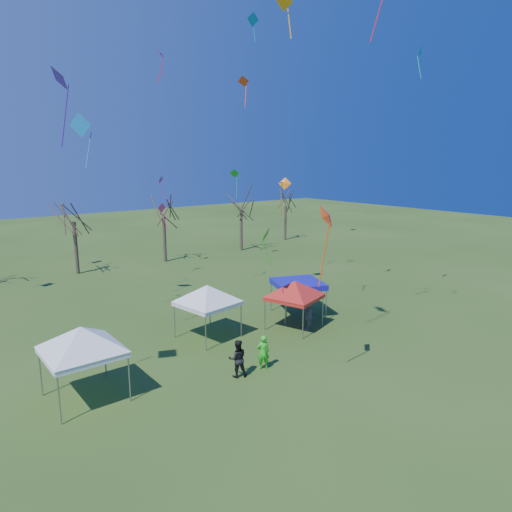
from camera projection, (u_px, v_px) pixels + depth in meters
The scene contains 25 objects.
ground at pixel (277, 359), 23.15m from camera, with size 140.00×140.00×0.00m, color #2D4C18.
tree_2 at pixel (72, 203), 39.18m from camera, with size 3.71×3.71×8.18m.
tree_3 at pixel (163, 200), 44.03m from camera, with size 3.59×3.59×7.91m.
tree_4 at pixel (241, 196), 49.63m from camera, with size 3.58×3.58×7.89m.
tree_5 at pixel (286, 194), 56.33m from camera, with size 3.39×3.39×7.46m.
tent_white_west at pixel (81, 332), 18.75m from camera, with size 4.22×4.22×3.72m.
tent_white_mid at pixel (207, 289), 25.43m from camera, with size 3.98×3.98×3.55m.
tent_red at pixel (295, 284), 26.89m from camera, with size 3.65×3.65×3.38m.
tent_blue at pixel (298, 284), 29.19m from camera, with size 3.77×3.77×2.30m.
person_grey at pixel (309, 317), 26.93m from camera, with size 0.97×0.41×1.66m, color slate.
person_green at pixel (263, 352), 21.96m from camera, with size 0.62×0.40×1.69m, color #27D622.
person_dark at pixel (238, 358), 21.13m from camera, with size 0.87×0.68×1.80m, color black.
kite_27 at pixel (285, 3), 23.05m from camera, with size 0.98×0.74×2.24m.
kite_24 at pixel (161, 55), 28.41m from camera, with size 0.86×0.95×2.14m.
kite_19 at pixel (162, 208), 37.80m from camera, with size 0.93×0.66×2.43m.
kite_1 at pixel (265, 235), 24.41m from camera, with size 1.04×0.94×2.16m.
kite_11 at pixel (81, 125), 27.60m from camera, with size 1.22×1.37×3.30m.
kite_18 at pixel (244, 82), 29.13m from camera, with size 0.85×0.91×1.96m.
kite_17 at pixel (285, 184), 34.07m from camera, with size 0.95×1.01×2.99m.
kite_5 at pixel (327, 218), 18.78m from camera, with size 1.24×1.04×3.47m.
kite_22 at pixel (161, 181), 40.69m from camera, with size 1.04×1.01×2.79m.
kite_8 at pixel (60, 79), 20.45m from camera, with size 0.79×1.25×3.60m.
kite_9 at pixel (420, 53), 27.50m from camera, with size 0.75×0.48×1.88m.
kite_15 at pixel (253, 20), 30.85m from camera, with size 0.95×0.43×1.94m.
kite_12 at pixel (235, 174), 46.13m from camera, with size 1.10×1.09×3.12m.
Camera 1 is at (-14.14, -16.30, 9.95)m, focal length 32.00 mm.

